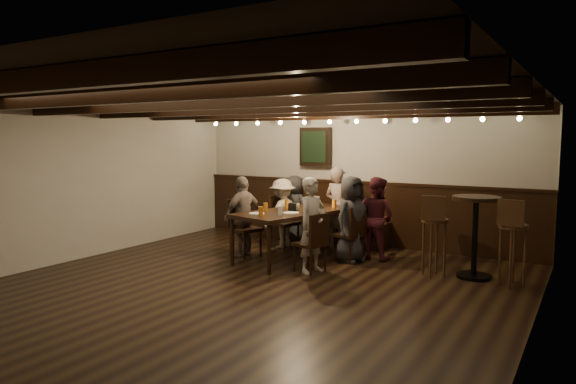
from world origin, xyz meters
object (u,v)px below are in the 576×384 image
Objects in this scene: chair_right_far at (311,254)px; bar_stool_left at (434,246)px; chair_left_far at (245,239)px; high_top_table at (475,224)px; bar_stool_right at (512,254)px; dining_table at (296,214)px; person_right_far at (312,225)px; chair_left_near at (284,232)px; person_bench_left at (294,209)px; person_bench_centre at (338,208)px; person_bench_right at (376,218)px; person_left_far at (243,216)px; person_left_near at (282,213)px; chair_right_near at (349,244)px; person_right_near at (351,219)px.

chair_right_far is 1.72m from bar_stool_left.
high_top_table is at bearing 112.36° from chair_left_far.
chair_right_far is at bearing -156.00° from bar_stool_right.
bar_stool_left and bar_stool_right have the same top height.
bar_stool_right is at bearing 15.53° from dining_table.
bar_stool_right is at bearing -60.58° from person_right_far.
chair_left_near is 0.59m from person_bench_left.
person_bench_centre is at bearing 171.13° from bar_stool_right.
bar_stool_left is (1.93, -0.94, -0.29)m from person_bench_centre.
chair_left_far is 0.71× the size of person_bench_right.
person_bench_left is 1.36m from person_left_far.
person_bench_right is 1.08× the size of person_left_near.
person_bench_right reaches higher than high_top_table.
chair_left_far reaches higher than dining_table.
person_left_near reaches higher than chair_right_far.
person_left_far is 0.96× the size of person_right_far.
high_top_table is at bearing 179.53° from person_bench_right.
chair_left_far reaches higher than chair_right_near.
bar_stool_left is 1.00× the size of bar_stool_right.
chair_right_near is 0.67× the size of person_bench_right.
person_right_near is at bearing 90.00° from person_left_near.
dining_table is at bearing 173.59° from bar_stool_left.
dining_table is 1.63× the size of person_right_far.
chair_right_far is 2.30m from high_top_table.
chair_left_far is 0.71× the size of person_left_far.
dining_table is 2.68m from high_top_table.
person_bench_right is at bearing 129.29° from person_left_far.
person_bench_centre reaches higher than person_bench_right.
person_left_far is at bearing -1.96° from chair_left_near.
person_bench_centre is 1.26× the size of high_top_table.
person_right_far is 2.66m from bar_stool_right.
person_bench_centre is (0.84, 0.42, 0.43)m from chair_left_near.
person_right_far is (0.03, -0.01, 0.42)m from chair_right_far.
person_left_near is at bearing -180.00° from person_left_far.
chair_right_near is 0.64× the size of person_right_far.
chair_left_near is (-0.60, 0.60, -0.43)m from dining_table.
bar_stool_right is (4.00, 0.40, -0.23)m from person_left_far.
person_left_far is (-0.03, 0.01, 0.37)m from chair_left_far.
chair_left_far is at bearing 1.93° from person_left_near.
chair_left_near is at bearing 90.00° from person_left_near.
chair_left_far is 3.99m from bar_stool_right.
chair_left_far is at bearing -0.02° from chair_left_near.
chair_right_near is 1.92m from high_top_table.
chair_right_near is at bearing 140.13° from person_bench_centre.
chair_left_near is 1.72m from person_bench_right.
person_left_near is at bearing 90.00° from person_right_near.
person_right_far is at bearing 90.00° from chair_left_far.
chair_left_near is at bearing 179.98° from chair_left_far.
person_left_near reaches higher than chair_left_near.
person_bench_centre reaches higher than person_left_near.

